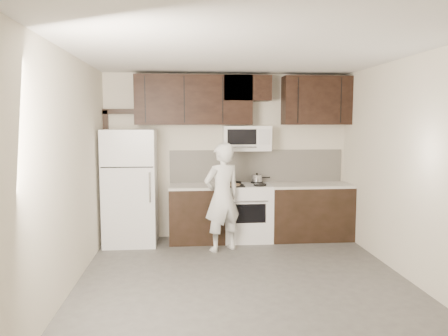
{
  "coord_description": "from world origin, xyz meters",
  "views": [
    {
      "loc": [
        -0.68,
        -4.96,
        1.92
      ],
      "look_at": [
        -0.17,
        0.9,
        1.29
      ],
      "focal_mm": 35.0,
      "sensor_mm": 36.0,
      "label": 1
    }
  ],
  "objects": [
    {
      "name": "floor",
      "position": [
        0.0,
        0.0,
        0.0
      ],
      "size": [
        4.5,
        4.5,
        0.0
      ],
      "primitive_type": "plane",
      "color": "#4B4946",
      "rests_on": "ground"
    },
    {
      "name": "back_wall",
      "position": [
        0.0,
        2.25,
        1.35
      ],
      "size": [
        4.0,
        0.0,
        4.0
      ],
      "primitive_type": "plane",
      "rotation": [
        1.57,
        0.0,
        0.0
      ],
      "color": "beige",
      "rests_on": "ground"
    },
    {
      "name": "ceiling",
      "position": [
        0.0,
        0.0,
        2.7
      ],
      "size": [
        4.5,
        4.5,
        0.0
      ],
      "primitive_type": "plane",
      "rotation": [
        3.14,
        0.0,
        0.0
      ],
      "color": "white",
      "rests_on": "back_wall"
    },
    {
      "name": "counter_run",
      "position": [
        0.6,
        1.94,
        0.46
      ],
      "size": [
        2.95,
        0.64,
        0.91
      ],
      "color": "black",
      "rests_on": "floor"
    },
    {
      "name": "stove",
      "position": [
        0.3,
        1.94,
        0.46
      ],
      "size": [
        0.76,
        0.66,
        0.94
      ],
      "color": "white",
      "rests_on": "floor"
    },
    {
      "name": "backsplash",
      "position": [
        0.5,
        2.24,
        1.18
      ],
      "size": [
        2.9,
        0.02,
        0.54
      ],
      "primitive_type": "cube",
      "color": "beige",
      "rests_on": "counter_run"
    },
    {
      "name": "upper_cabinets",
      "position": [
        0.21,
        2.08,
        2.28
      ],
      "size": [
        3.48,
        0.35,
        0.78
      ],
      "color": "black",
      "rests_on": "back_wall"
    },
    {
      "name": "microwave",
      "position": [
        0.3,
        2.06,
        1.65
      ],
      "size": [
        0.76,
        0.42,
        0.4
      ],
      "color": "white",
      "rests_on": "upper_cabinets"
    },
    {
      "name": "refrigerator",
      "position": [
        -1.55,
        1.89,
        0.9
      ],
      "size": [
        0.8,
        0.76,
        1.8
      ],
      "color": "white",
      "rests_on": "floor"
    },
    {
      "name": "door_trim",
      "position": [
        -1.92,
        2.21,
        1.25
      ],
      "size": [
        0.5,
        0.08,
        2.12
      ],
      "color": "black",
      "rests_on": "floor"
    },
    {
      "name": "saucepan",
      "position": [
        0.48,
        2.09,
        0.98
      ],
      "size": [
        0.31,
        0.18,
        0.17
      ],
      "color": "silver",
      "rests_on": "stove"
    },
    {
      "name": "baking_tray",
      "position": [
        0.04,
        1.76,
        0.92
      ],
      "size": [
        0.36,
        0.27,
        0.02
      ],
      "primitive_type": "cube",
      "rotation": [
        0.0,
        0.0,
        0.02
      ],
      "color": "black",
      "rests_on": "counter_run"
    },
    {
      "name": "pizza",
      "position": [
        0.04,
        1.76,
        0.94
      ],
      "size": [
        0.24,
        0.24,
        0.02
      ],
      "primitive_type": "cylinder",
      "rotation": [
        0.0,
        0.0,
        0.02
      ],
      "color": "tan",
      "rests_on": "baking_tray"
    },
    {
      "name": "person",
      "position": [
        -0.15,
        1.4,
        0.81
      ],
      "size": [
        0.7,
        0.6,
        1.61
      ],
      "primitive_type": "imported",
      "rotation": [
        0.0,
        0.0,
        3.58
      ],
      "color": "white",
      "rests_on": "floor"
    }
  ]
}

